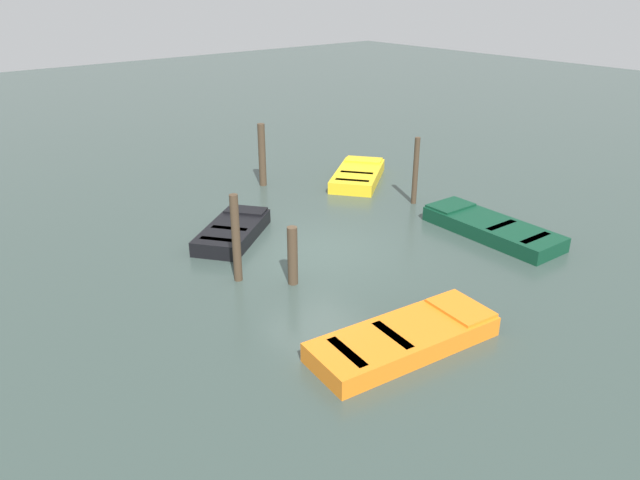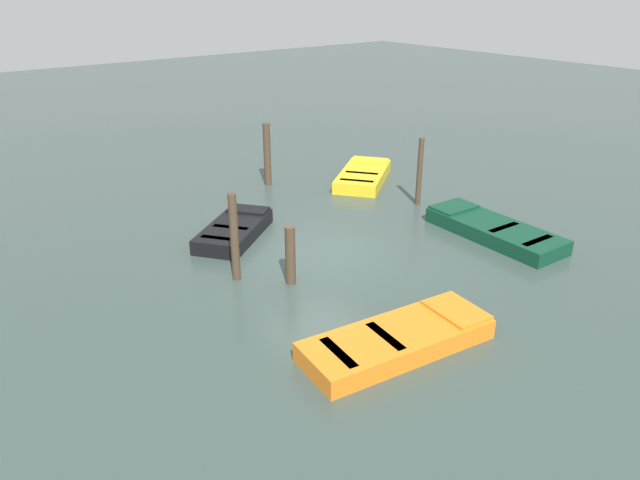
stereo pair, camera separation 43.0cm
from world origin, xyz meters
TOP-DOWN VIEW (x-y plane):
  - ground_plane at (0.00, 0.00)m, footprint 80.00×80.00m
  - rowboat_dark_green at (-4.40, 2.13)m, footprint 1.59×3.97m
  - rowboat_orange at (1.51, 4.40)m, footprint 3.95×1.83m
  - rowboat_black at (1.26, -2.22)m, footprint 2.99×2.70m
  - rowboat_yellow at (-4.80, -3.72)m, footprint 3.40×3.07m
  - mooring_piling_near_right at (1.58, 0.92)m, footprint 0.24×0.24m
  - mooring_piling_mid_right at (-4.64, -0.96)m, footprint 0.17×0.17m
  - mooring_piling_far_left at (2.48, -0.04)m, footprint 0.20×0.20m
  - mooring_piling_near_left at (-1.98, -5.48)m, footprint 0.24×0.24m

SIDE VIEW (x-z plane):
  - ground_plane at x=0.00m, z-range 0.00..0.00m
  - rowboat_dark_green at x=-4.40m, z-range -0.01..0.45m
  - rowboat_orange at x=1.51m, z-range -0.01..0.45m
  - rowboat_yellow at x=-4.80m, z-range -0.01..0.45m
  - rowboat_black at x=1.26m, z-range -0.01..0.45m
  - mooring_piling_near_right at x=1.58m, z-range 0.00..1.43m
  - mooring_piling_mid_right at x=-4.64m, z-range 0.00..2.13m
  - mooring_piling_near_left at x=-1.98m, z-range 0.00..2.13m
  - mooring_piling_far_left at x=2.48m, z-range 0.00..2.14m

